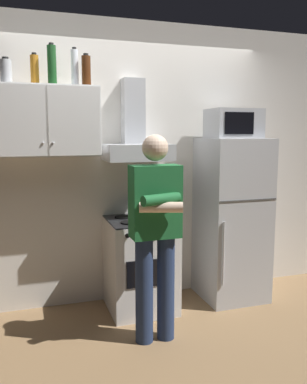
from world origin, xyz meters
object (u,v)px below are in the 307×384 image
(range_hood, at_px, (136,139))
(bottle_wine_green, at_px, (52,65))
(person_standing, at_px, (155,231))
(microwave, at_px, (233,124))
(bottle_liquor_amber, at_px, (35,70))
(stove_oven, at_px, (140,264))
(bottle_canister_steel, at_px, (6,71))
(bottle_rum_dark, at_px, (86,71))
(refrigerator, at_px, (232,219))
(bottle_vodka_clear, at_px, (75,68))
(upper_cabinet, at_px, (46,121))

(range_hood, relative_size, bottle_wine_green, 2.18)
(bottle_wine_green, bearing_deg, person_standing, -45.86)
(microwave, distance_m, bottle_liquor_amber, 1.88)
(stove_oven, xyz_separation_m, bottle_canister_steel, (-1.10, 0.10, 1.72))
(bottle_rum_dark, bearing_deg, stove_oven, -13.10)
(refrigerator, height_order, bottle_wine_green, bottle_wine_green)
(bottle_wine_green, height_order, bottle_vodka_clear, bottle_wine_green)
(stove_oven, xyz_separation_m, person_standing, (-0.05, -0.61, 0.47))
(stove_oven, distance_m, person_standing, 0.77)
(range_hood, bearing_deg, refrigerator, -7.55)
(bottle_rum_dark, bearing_deg, refrigerator, -4.23)
(upper_cabinet, distance_m, person_standing, 1.35)
(bottle_vodka_clear, bearing_deg, bottle_wine_green, -164.80)
(range_hood, bearing_deg, bottle_wine_green, -177.93)
(refrigerator, height_order, bottle_canister_steel, bottle_canister_steel)
(microwave, distance_m, bottle_wine_green, 1.75)
(range_hood, relative_size, bottle_rum_dark, 2.71)
(range_hood, relative_size, person_standing, 0.46)
(bottle_wine_green, bearing_deg, refrigerator, -3.37)
(stove_oven, bearing_deg, bottle_vodka_clear, 164.12)
(person_standing, distance_m, bottle_wine_green, 1.64)
(microwave, height_order, bottle_wine_green, bottle_wine_green)
(stove_oven, distance_m, range_hood, 1.17)
(person_standing, distance_m, bottle_liquor_amber, 1.71)
(stove_oven, distance_m, bottle_rum_dark, 1.81)
(bottle_vodka_clear, bearing_deg, range_hood, -2.84)
(upper_cabinet, relative_size, bottle_canister_steel, 4.29)
(microwave, height_order, bottle_canister_steel, bottle_canister_steel)
(bottle_wine_green, bearing_deg, range_hood, 2.07)
(bottle_rum_dark, relative_size, bottle_vodka_clear, 0.83)
(microwave, relative_size, bottle_canister_steel, 2.29)
(bottle_canister_steel, bearing_deg, bottle_vodka_clear, 5.67)
(stove_oven, bearing_deg, bottle_liquor_amber, 169.13)
(upper_cabinet, xyz_separation_m, bottle_rum_dark, (0.35, -0.02, 0.43))
(bottle_canister_steel, bearing_deg, bottle_rum_dark, 0.57)
(refrigerator, bearing_deg, range_hood, 172.45)
(bottle_canister_steel, bearing_deg, stove_oven, -5.06)
(upper_cabinet, relative_size, bottle_vodka_clear, 2.71)
(microwave, distance_m, person_standing, 1.45)
(microwave, height_order, bottle_rum_dark, bottle_rum_dark)
(bottle_wine_green, distance_m, bottle_liquor_amber, 0.16)
(bottle_liquor_amber, bearing_deg, bottle_rum_dark, -8.50)
(bottle_canister_steel, relative_size, bottle_wine_green, 0.61)
(stove_oven, bearing_deg, range_hood, 90.00)
(person_standing, bearing_deg, upper_cabinet, 135.74)
(refrigerator, bearing_deg, bottle_wine_green, 176.63)
(bottle_canister_steel, bearing_deg, bottle_liquor_amber, 17.17)
(range_hood, distance_m, bottle_rum_dark, 0.74)
(person_standing, xyz_separation_m, bottle_rum_dark, (-0.40, 0.71, 1.28))
(range_hood, bearing_deg, stove_oven, -90.00)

